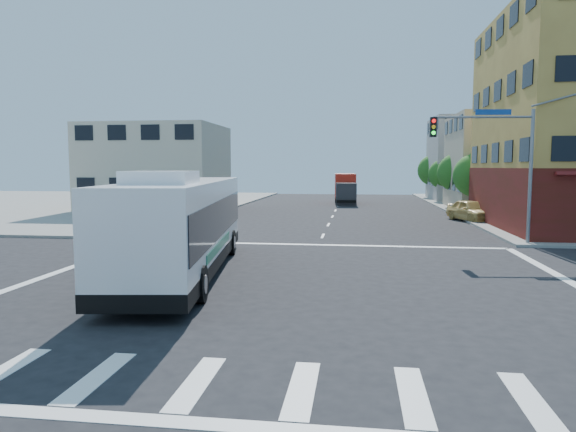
# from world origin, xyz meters

# --- Properties ---
(ground) EXTENTS (120.00, 120.00, 0.00)m
(ground) POSITION_xyz_m (0.00, 0.00, 0.00)
(ground) COLOR black
(ground) RESTS_ON ground
(sidewalk_nw) EXTENTS (50.00, 50.00, 0.15)m
(sidewalk_nw) POSITION_xyz_m (-35.00, 35.00, 0.07)
(sidewalk_nw) COLOR gray
(sidewalk_nw) RESTS_ON ground
(building_east_near) EXTENTS (12.06, 10.06, 9.00)m
(building_east_near) POSITION_xyz_m (16.98, 33.98, 4.51)
(building_east_near) COLOR tan
(building_east_near) RESTS_ON ground
(building_east_far) EXTENTS (12.06, 10.06, 10.00)m
(building_east_far) POSITION_xyz_m (16.98, 47.98, 5.01)
(building_east_far) COLOR #9D9C98
(building_east_far) RESTS_ON ground
(building_west) EXTENTS (12.06, 10.06, 8.00)m
(building_west) POSITION_xyz_m (-17.02, 29.98, 4.01)
(building_west) COLOR beige
(building_west) RESTS_ON ground
(signal_mast_ne) EXTENTS (7.91, 1.13, 8.07)m
(signal_mast_ne) POSITION_xyz_m (9.08, 10.62, 4.98)
(signal_mast_ne) COLOR slate
(signal_mast_ne) RESTS_ON ground
(street_tree_a) EXTENTS (3.60, 3.60, 5.53)m
(street_tree_a) POSITION_xyz_m (11.90, 27.92, 3.59)
(street_tree_a) COLOR #362513
(street_tree_a) RESTS_ON ground
(street_tree_b) EXTENTS (3.80, 3.80, 5.79)m
(street_tree_b) POSITION_xyz_m (11.90, 35.92, 3.75)
(street_tree_b) COLOR #362513
(street_tree_b) RESTS_ON ground
(street_tree_c) EXTENTS (3.40, 3.40, 5.29)m
(street_tree_c) POSITION_xyz_m (11.90, 43.92, 3.46)
(street_tree_c) COLOR #362513
(street_tree_c) RESTS_ON ground
(street_tree_d) EXTENTS (4.00, 4.00, 6.03)m
(street_tree_d) POSITION_xyz_m (11.90, 51.92, 3.88)
(street_tree_d) COLOR #362513
(street_tree_d) RESTS_ON ground
(transit_bus) EXTENTS (4.60, 13.57, 3.94)m
(transit_bus) POSITION_xyz_m (-4.53, 1.55, 1.93)
(transit_bus) COLOR black
(transit_bus) RESTS_ON ground
(box_truck) EXTENTS (2.56, 7.48, 3.32)m
(box_truck) POSITION_xyz_m (0.69, 40.05, 1.61)
(box_truck) COLOR #28292E
(box_truck) RESTS_ON ground
(parked_car) EXTENTS (3.33, 5.15, 1.63)m
(parked_car) POSITION_xyz_m (10.48, 22.79, 0.81)
(parked_car) COLOR tan
(parked_car) RESTS_ON ground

